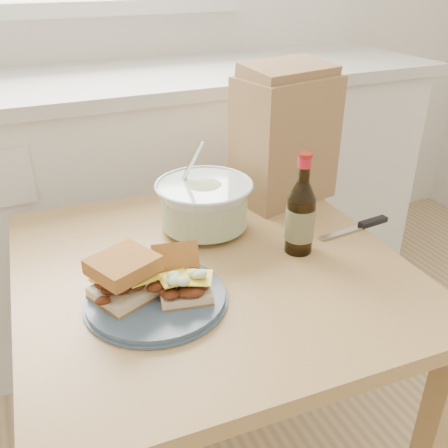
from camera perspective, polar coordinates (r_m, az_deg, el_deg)
name	(u,v)px	position (r m, az deg, el deg)	size (l,w,h in m)	color
cabinet_run	(102,207)	(1.88, -13.77, 1.94)	(2.50, 0.64, 0.94)	white
dining_table	(211,300)	(1.15, -1.52, -8.68)	(0.86, 0.86, 0.68)	tan
plate	(156,298)	(0.99, -7.78, -8.36)	(0.27, 0.27, 0.02)	#405468
sandwich_left	(124,277)	(0.96, -11.32, -5.91)	(0.14, 0.14, 0.08)	beige
sandwich_right	(182,278)	(0.97, -4.86, -6.13)	(0.11, 0.15, 0.08)	beige
coleslaw_bowl	(204,207)	(1.21, -2.26, 1.99)	(0.24, 0.24, 0.23)	silver
beer_bottle	(301,216)	(1.11, 8.74, 0.92)	(0.07, 0.07, 0.23)	black
knife	(365,225)	(1.29, 15.83, -0.06)	(0.21, 0.04, 0.01)	silver
paper_bag	(285,140)	(1.36, 6.96, 9.53)	(0.25, 0.17, 0.33)	olive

